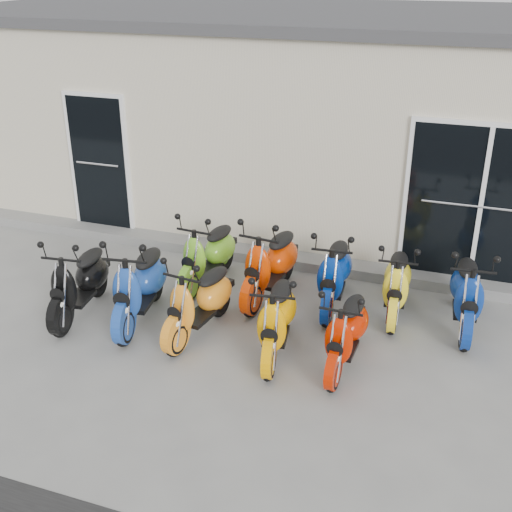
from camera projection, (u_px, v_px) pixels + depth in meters
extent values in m
plane|color=gray|center=(240.00, 330.00, 7.90)|extent=(80.00, 80.00, 0.00)
cube|color=beige|center=(340.00, 113.00, 11.67)|extent=(14.00, 6.00, 3.20)
cube|color=#3F3F42|center=(345.00, 15.00, 10.96)|extent=(14.20, 6.20, 0.16)
cube|color=gray|center=(287.00, 259.00, 9.60)|extent=(14.00, 0.40, 0.15)
cube|color=black|center=(99.00, 159.00, 10.19)|extent=(1.07, 0.08, 2.22)
cube|color=black|center=(481.00, 201.00, 8.44)|extent=(2.02, 0.08, 2.22)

